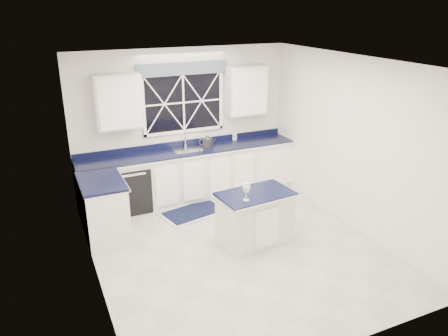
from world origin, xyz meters
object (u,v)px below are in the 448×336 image
faucet (186,139)px  wine_glass (246,188)px  island (255,218)px  kettle (207,141)px  soap_bottle (234,136)px  dishwasher (131,187)px

faucet → wine_glass: 2.26m
island → faucet: bearing=93.4°
kettle → soap_bottle: kettle is taller
island → soap_bottle: soap_bottle is taller
faucet → island: (0.32, -2.10, -0.69)m
wine_glass → soap_bottle: (0.91, 2.29, 0.03)m
dishwasher → faucet: faucet is taller
wine_glass → island: bearing=34.3°
island → wine_glass: wine_glass is taller
soap_bottle → faucet: bearing=-178.5°
soap_bottle → wine_glass: bearing=-111.7°
faucet → kettle: bearing=-22.0°
faucet → island: faucet is taller
island → soap_bottle: size_ratio=6.60×
kettle → wine_glass: (-0.28, -2.11, -0.05)m
kettle → island: bearing=-68.3°
dishwasher → island: (1.42, -1.90, -0.00)m
faucet → soap_bottle: bearing=1.5°
island → wine_glass: bearing=-151.1°
faucet → kettle: faucet is taller
dishwasher → faucet: (1.10, 0.19, 0.69)m
island → dishwasher: bearing=121.4°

